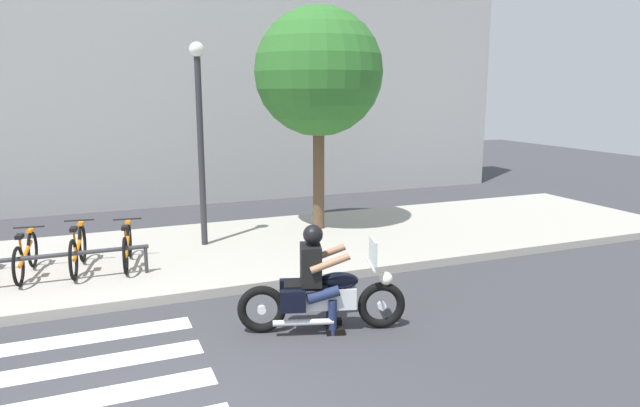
# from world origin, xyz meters

# --- Properties ---
(sidewalk) EXTENTS (24.00, 4.40, 0.15)m
(sidewalk) POSITION_xyz_m (0.00, 5.39, 0.07)
(sidewalk) COLOR #A8A399
(sidewalk) RESTS_ON ground
(crosswalk_stripe_3) EXTENTS (2.80, 0.40, 0.01)m
(crosswalk_stripe_3) POSITION_xyz_m (-0.58, 0.80, 0.00)
(crosswalk_stripe_3) COLOR white
(crosswalk_stripe_3) RESTS_ON ground
(crosswalk_stripe_4) EXTENTS (2.80, 0.40, 0.01)m
(crosswalk_stripe_4) POSITION_xyz_m (-0.58, 1.60, 0.00)
(crosswalk_stripe_4) COLOR white
(crosswalk_stripe_4) RESTS_ON ground
(crosswalk_stripe_5) EXTENTS (2.80, 0.40, 0.01)m
(crosswalk_stripe_5) POSITION_xyz_m (-0.58, 2.40, 0.00)
(crosswalk_stripe_5) COLOR white
(crosswalk_stripe_5) RESTS_ON ground
(motorcycle) EXTENTS (2.16, 0.92, 1.23)m
(motorcycle) POSITION_xyz_m (2.42, 1.48, 0.46)
(motorcycle) COLOR black
(motorcycle) RESTS_ON ground
(rider) EXTENTS (0.73, 0.66, 1.44)m
(rider) POSITION_xyz_m (2.35, 1.50, 0.83)
(rider) COLOR black
(rider) RESTS_ON ground
(bicycle_3) EXTENTS (0.48, 1.60, 0.75)m
(bicycle_3) POSITION_xyz_m (-1.35, 4.95, 0.50)
(bicycle_3) COLOR black
(bicycle_3) RESTS_ON sidewalk
(bicycle_4) EXTENTS (0.48, 1.67, 0.80)m
(bicycle_4) POSITION_xyz_m (-0.57, 4.95, 0.51)
(bicycle_4) COLOR black
(bicycle_4) RESTS_ON sidewalk
(bicycle_5) EXTENTS (0.48, 1.64, 0.75)m
(bicycle_5) POSITION_xyz_m (0.21, 4.95, 0.49)
(bicycle_5) COLOR black
(bicycle_5) RESTS_ON sidewalk
(street_lamp) EXTENTS (0.28, 0.28, 4.00)m
(street_lamp) POSITION_xyz_m (1.70, 5.79, 2.44)
(street_lamp) COLOR #2D2D33
(street_lamp) RESTS_ON ground
(tree_near_rack) EXTENTS (2.68, 2.68, 4.83)m
(tree_near_rack) POSITION_xyz_m (4.28, 6.19, 3.48)
(tree_near_rack) COLOR brown
(tree_near_rack) RESTS_ON ground
(building_backdrop) EXTENTS (24.00, 1.20, 8.09)m
(building_backdrop) POSITION_xyz_m (0.00, 11.09, 4.05)
(building_backdrop) COLOR #9F9F9F
(building_backdrop) RESTS_ON ground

